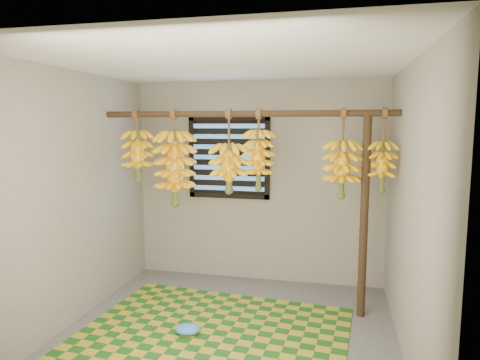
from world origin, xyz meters
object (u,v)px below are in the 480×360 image
(plastic_bag, at_px, (188,329))
(banana_bunch_f, at_px, (383,166))
(banana_bunch_e, at_px, (342,169))
(banana_bunch_a, at_px, (138,156))
(banana_bunch_b, at_px, (175,168))
(banana_bunch_c, at_px, (229,168))
(support_post, at_px, (364,217))
(banana_bunch_d, at_px, (259,160))
(woven_mat, at_px, (211,335))

(plastic_bag, xyz_separation_m, banana_bunch_f, (1.69, 0.77, 1.44))
(banana_bunch_e, distance_m, banana_bunch_f, 0.38)
(banana_bunch_a, bearing_deg, banana_bunch_f, 0.00)
(banana_bunch_b, bearing_deg, banana_bunch_c, 0.00)
(banana_bunch_b, relative_size, banana_bunch_f, 1.26)
(support_post, height_order, banana_bunch_d, banana_bunch_d)
(banana_bunch_b, distance_m, banana_bunch_f, 2.09)
(banana_bunch_d, bearing_deg, banana_bunch_c, 180.00)
(support_post, bearing_deg, banana_bunch_e, -180.00)
(support_post, height_order, banana_bunch_b, banana_bunch_b)
(support_post, distance_m, woven_mat, 1.82)
(woven_mat, height_order, banana_bunch_f, banana_bunch_f)
(banana_bunch_c, relative_size, banana_bunch_d, 1.04)
(woven_mat, distance_m, banana_bunch_c, 1.62)
(banana_bunch_b, xyz_separation_m, banana_bunch_e, (1.72, 0.00, 0.03))
(plastic_bag, height_order, banana_bunch_d, banana_bunch_d)
(support_post, height_order, banana_bunch_f, banana_bunch_f)
(support_post, height_order, banana_bunch_a, banana_bunch_a)
(banana_bunch_c, xyz_separation_m, banana_bunch_d, (0.31, -0.00, 0.09))
(banana_bunch_a, height_order, banana_bunch_b, same)
(banana_bunch_c, bearing_deg, support_post, -0.00)
(banana_bunch_c, height_order, banana_bunch_e, same)
(banana_bunch_f, bearing_deg, banana_bunch_b, -180.00)
(banana_bunch_f, bearing_deg, support_post, -180.00)
(support_post, relative_size, banana_bunch_c, 2.35)
(banana_bunch_a, bearing_deg, banana_bunch_c, 0.00)
(banana_bunch_e, bearing_deg, woven_mat, -146.59)
(banana_bunch_e, bearing_deg, plastic_bag, -149.91)
(woven_mat, distance_m, banana_bunch_b, 1.72)
(plastic_bag, distance_m, banana_bunch_e, 2.08)
(banana_bunch_b, height_order, banana_bunch_f, same)
(banana_bunch_c, bearing_deg, banana_bunch_b, -180.00)
(woven_mat, distance_m, banana_bunch_f, 2.23)
(plastic_bag, xyz_separation_m, banana_bunch_b, (-0.40, 0.77, 1.38))
(support_post, xyz_separation_m, banana_bunch_a, (-2.37, 0.00, 0.56))
(banana_bunch_d, bearing_deg, plastic_bag, -123.23)
(banana_bunch_e, bearing_deg, banana_bunch_f, 0.00)
(banana_bunch_c, xyz_separation_m, banana_bunch_f, (1.50, 0.00, 0.05))
(banana_bunch_b, height_order, banana_bunch_e, same)
(banana_bunch_d, bearing_deg, banana_bunch_e, -0.00)
(banana_bunch_d, bearing_deg, banana_bunch_a, 180.00)
(banana_bunch_e, bearing_deg, banana_bunch_d, 180.00)
(woven_mat, distance_m, banana_bunch_a, 2.00)
(banana_bunch_e, bearing_deg, banana_bunch_c, 180.00)
(banana_bunch_e, bearing_deg, banana_bunch_a, 180.00)
(woven_mat, xyz_separation_m, banana_bunch_f, (1.48, 0.73, 1.50))
(plastic_bag, bearing_deg, banana_bunch_a, 137.01)
(banana_bunch_a, bearing_deg, support_post, 0.00)
(plastic_bag, bearing_deg, banana_bunch_f, 24.31)
(plastic_bag, relative_size, banana_bunch_e, 0.27)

